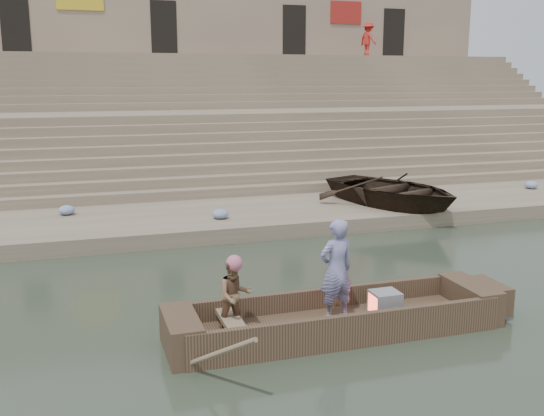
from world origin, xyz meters
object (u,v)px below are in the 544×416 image
main_rowboat (336,327)px  pedestrian (368,39)px  rowing_man (235,295)px  beached_rowboat (392,190)px  standing_man (336,270)px  television (384,303)px

main_rowboat → pedestrian: size_ratio=2.86×
rowing_man → pedestrian: size_ratio=0.67×
rowing_man → beached_rowboat: size_ratio=0.26×
standing_man → pedestrian: 25.06m
standing_man → pedestrian: bearing=-126.4°
standing_man → main_rowboat: bearing=75.7°
standing_man → rowing_man: standing_man is taller
main_rowboat → television: television is taller
standing_man → television: size_ratio=3.68×
rowing_man → television: 2.59m
pedestrian → beached_rowboat: bearing=143.1°
television → rowing_man: bearing=177.8°
standing_man → rowing_man: (-1.69, 0.03, -0.27)m
main_rowboat → beached_rowboat: beached_rowboat is taller
main_rowboat → beached_rowboat: (4.95, 7.33, 0.75)m
rowing_man → television: (2.56, -0.10, -0.38)m
main_rowboat → rowing_man: size_ratio=4.30×
rowing_man → pedestrian: 25.88m
rowing_man → beached_rowboat: rowing_man is taller
main_rowboat → beached_rowboat: size_ratio=1.11×
rowing_man → beached_rowboat: (6.63, 7.24, 0.06)m
pedestrian → standing_man: bearing=139.1°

